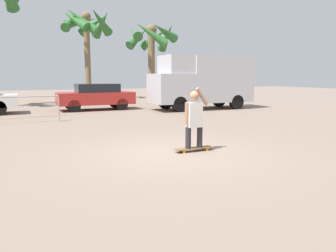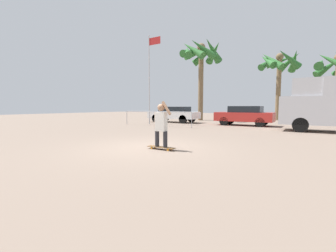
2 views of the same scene
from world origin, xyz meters
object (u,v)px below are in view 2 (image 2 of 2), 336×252
object	(u,v)px
parked_car_red	(244,115)
flagpole	(150,73)
palm_tree_far_left	(200,55)
parked_car_white	(174,114)
person_skateboarder	(161,123)
palm_tree_center_background	(280,64)
skateboard	(161,147)

from	to	relation	value
parked_car_red	flagpole	distance (m)	7.92
parked_car_red	palm_tree_far_left	world-z (taller)	palm_tree_far_left
palm_tree_far_left	parked_car_red	bearing A→B (deg)	-37.22
parked_car_red	parked_car_white	xyz separation A→B (m)	(-6.18, 0.05, -0.00)
palm_tree_far_left	flagpole	xyz separation A→B (m)	(-1.07, -7.07, -2.59)
person_skateboarder	parked_car_red	bearing A→B (deg)	90.26
parked_car_red	palm_tree_center_background	distance (m)	10.10
skateboard	flagpole	size ratio (longest dim) A/B	0.14
person_skateboarder	skateboard	bearing A→B (deg)	-0.00
skateboard	palm_tree_center_background	xyz separation A→B (m)	(1.21, 19.86, 5.69)
skateboard	flagpole	distance (m)	11.40
person_skateboarder	palm_tree_far_left	distance (m)	17.38
flagpole	parked_car_red	bearing A→B (deg)	23.05
skateboard	person_skateboarder	size ratio (longest dim) A/B	0.67
person_skateboarder	palm_tree_far_left	size ratio (longest dim) A/B	0.19
skateboard	parked_car_red	bearing A→B (deg)	90.27
skateboard	parked_car_white	size ratio (longest dim) A/B	0.22
skateboard	parked_car_red	distance (m)	11.19
skateboard	parked_car_white	distance (m)	12.86
person_skateboarder	palm_tree_center_background	size ratio (longest dim) A/B	0.21
parked_car_white	palm_tree_center_background	xyz separation A→B (m)	(7.44, 8.64, 5.00)
parked_car_red	skateboard	bearing A→B (deg)	-89.73
palm_tree_far_left	flagpole	size ratio (longest dim) A/B	1.15
skateboard	palm_tree_center_background	bearing A→B (deg)	86.52
skateboard	person_skateboarder	distance (m)	0.81
palm_tree_far_left	person_skateboarder	bearing A→B (deg)	-69.92
person_skateboarder	flagpole	world-z (taller)	flagpole
palm_tree_center_background	palm_tree_far_left	xyz separation A→B (m)	(-6.84, -4.45, 0.84)
parked_car_red	parked_car_white	world-z (taller)	parked_car_red
person_skateboarder	palm_tree_center_background	world-z (taller)	palm_tree_center_background
skateboard	palm_tree_far_left	distance (m)	17.66
parked_car_red	palm_tree_far_left	bearing A→B (deg)	142.78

